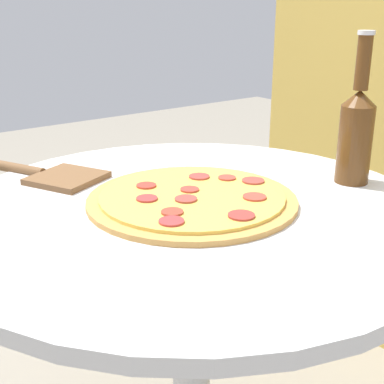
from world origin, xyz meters
name	(u,v)px	position (x,y,z in m)	size (l,w,h in m)	color
table	(191,294)	(0.00, 0.00, 0.58)	(0.87, 0.87, 0.76)	silver
pizza	(192,198)	(-0.01, 0.01, 0.77)	(0.38, 0.38, 0.02)	#C68E47
beer_bottle	(356,130)	(0.09, 0.33, 0.87)	(0.07, 0.07, 0.29)	#563314
pizza_paddle	(52,175)	(-0.29, -0.14, 0.77)	(0.28, 0.19, 0.02)	brown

